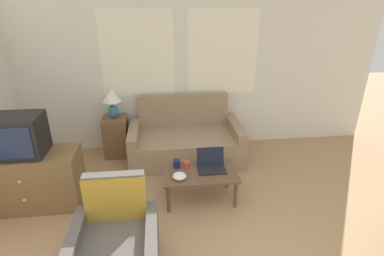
% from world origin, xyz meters
% --- Properties ---
extents(wall_back, '(6.24, 0.06, 2.60)m').
position_xyz_m(wall_back, '(-0.00, 3.46, 1.31)').
color(wall_back, silver).
rests_on(wall_back, ground_plane).
extents(couch, '(1.70, 0.91, 0.93)m').
position_xyz_m(couch, '(-0.06, 3.00, 0.27)').
color(couch, '#937A5B').
rests_on(couch, ground_plane).
extents(armchair, '(0.75, 0.72, 0.89)m').
position_xyz_m(armchair, '(-0.87, 0.90, 0.26)').
color(armchair, '#514C47').
rests_on(armchair, ground_plane).
extents(tv_dresser, '(1.15, 0.52, 0.70)m').
position_xyz_m(tv_dresser, '(-1.99, 2.00, 0.35)').
color(tv_dresser, brown).
rests_on(tv_dresser, ground_plane).
extents(television, '(0.51, 0.43, 0.46)m').
position_xyz_m(television, '(-1.99, 1.99, 0.93)').
color(television, black).
rests_on(television, tv_dresser).
extents(side_table, '(0.36, 0.36, 0.64)m').
position_xyz_m(side_table, '(-1.14, 3.17, 0.32)').
color(side_table, brown).
rests_on(side_table, ground_plane).
extents(table_lamp, '(0.28, 0.28, 0.45)m').
position_xyz_m(table_lamp, '(-1.14, 3.17, 0.93)').
color(table_lamp, teal).
rests_on(table_lamp, side_table).
extents(coffee_table, '(0.90, 0.53, 0.39)m').
position_xyz_m(coffee_table, '(0.02, 1.88, 0.34)').
color(coffee_table, brown).
rests_on(coffee_table, ground_plane).
extents(laptop, '(0.34, 0.28, 0.24)m').
position_xyz_m(laptop, '(0.17, 1.96, 0.44)').
color(laptop, black).
rests_on(laptop, coffee_table).
extents(cup_navy, '(0.09, 0.09, 0.10)m').
position_xyz_m(cup_navy, '(-0.25, 2.03, 0.44)').
color(cup_navy, '#191E4C').
rests_on(cup_navy, coffee_table).
extents(cup_yellow, '(0.09, 0.09, 0.08)m').
position_xyz_m(cup_yellow, '(-0.13, 2.02, 0.42)').
color(cup_yellow, '#B23D38').
rests_on(cup_yellow, coffee_table).
extents(snack_bowl, '(0.16, 0.16, 0.07)m').
position_xyz_m(snack_bowl, '(-0.24, 1.77, 0.42)').
color(snack_bowl, white).
rests_on(snack_bowl, coffee_table).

